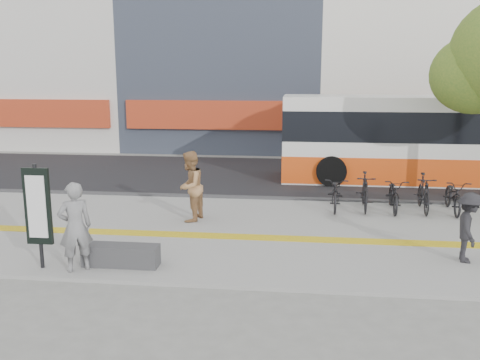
# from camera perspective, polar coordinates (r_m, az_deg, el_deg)

# --- Properties ---
(ground) EXTENTS (120.00, 120.00, 0.00)m
(ground) POSITION_cam_1_polar(r_m,az_deg,el_deg) (11.98, 1.04, -8.16)
(ground) COLOR slate
(ground) RESTS_ON ground
(sidewalk) EXTENTS (40.00, 7.00, 0.08)m
(sidewalk) POSITION_cam_1_polar(r_m,az_deg,el_deg) (13.38, 1.67, -5.81)
(sidewalk) COLOR gray
(sidewalk) RESTS_ON ground
(tactile_strip) EXTENTS (40.00, 0.45, 0.01)m
(tactile_strip) POSITION_cam_1_polar(r_m,az_deg,el_deg) (12.90, 1.47, -6.29)
(tactile_strip) COLOR gold
(tactile_strip) RESTS_ON sidewalk
(street) EXTENTS (40.00, 8.00, 0.06)m
(street) POSITION_cam_1_polar(r_m,az_deg,el_deg) (20.64, 3.48, 0.47)
(street) COLOR black
(street) RESTS_ON ground
(curb) EXTENTS (40.00, 0.25, 0.14)m
(curb) POSITION_cam_1_polar(r_m,az_deg,el_deg) (16.73, 2.71, -2.09)
(curb) COLOR #373739
(curb) RESTS_ON ground
(bench) EXTENTS (1.60, 0.45, 0.45)m
(bench) POSITION_cam_1_polar(r_m,az_deg,el_deg) (11.32, -12.92, -8.05)
(bench) COLOR #373739
(bench) RESTS_ON sidewalk
(signboard) EXTENTS (0.55, 0.10, 2.20)m
(signboard) POSITION_cam_1_polar(r_m,az_deg,el_deg) (11.38, -21.31, -2.87)
(signboard) COLOR black
(signboard) RESTS_ON sidewalk
(bus) EXTENTS (11.81, 2.80, 3.15)m
(bus) POSITION_cam_1_polar(r_m,az_deg,el_deg) (20.56, 21.48, 3.89)
(bus) COLOR silver
(bus) RESTS_ON street
(bicycle_row) EXTENTS (4.12, 1.91, 1.09)m
(bicycle_row) POSITION_cam_1_polar(r_m,az_deg,el_deg) (15.85, 16.54, -1.43)
(bicycle_row) COLOR black
(bicycle_row) RESTS_ON sidewalk
(seated_woman) EXTENTS (0.81, 0.75, 1.86)m
(seated_woman) POSITION_cam_1_polar(r_m,az_deg,el_deg) (11.08, -17.64, -4.93)
(seated_woman) COLOR black
(seated_woman) RESTS_ON sidewalk
(pedestrian_tan) EXTENTS (0.91, 1.07, 1.92)m
(pedestrian_tan) POSITION_cam_1_polar(r_m,az_deg,el_deg) (14.13, -5.52, -0.70)
(pedestrian_tan) COLOR #A17449
(pedestrian_tan) RESTS_ON sidewalk
(pedestrian_dark) EXTENTS (0.71, 1.06, 1.52)m
(pedestrian_dark) POSITION_cam_1_polar(r_m,az_deg,el_deg) (12.12, 23.80, -4.80)
(pedestrian_dark) COLOR black
(pedestrian_dark) RESTS_ON sidewalk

